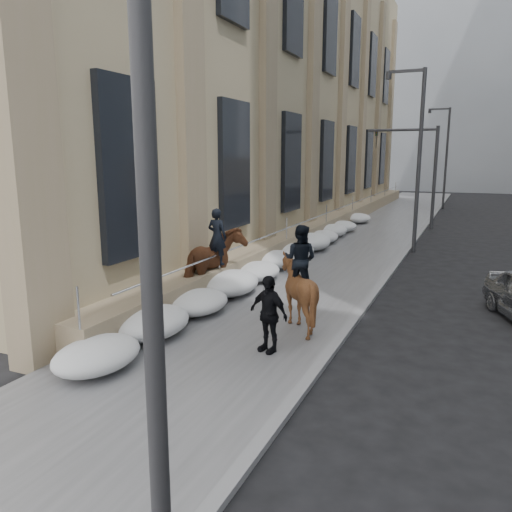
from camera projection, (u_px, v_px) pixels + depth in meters
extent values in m
plane|color=black|center=(207.00, 350.00, 11.34)|extent=(140.00, 140.00, 0.00)
cube|color=#545456|center=(328.00, 262.00, 20.29)|extent=(5.00, 80.00, 0.12)
cube|color=slate|center=(393.00, 268.00, 19.26)|extent=(0.24, 80.00, 0.12)
cube|color=#9D8A66|center=(291.00, 75.00, 29.57)|extent=(5.00, 44.00, 18.00)
cube|color=#887758|center=(337.00, 221.00, 30.07)|extent=(1.10, 44.00, 0.90)
cylinder|color=silver|center=(345.00, 206.00, 29.71)|extent=(0.06, 42.00, 0.06)
cube|color=#887758|center=(264.00, 59.00, 19.81)|extent=(0.70, 1.20, 16.20)
cube|color=black|center=(291.00, 163.00, 23.26)|extent=(0.20, 2.20, 4.50)
cube|color=slate|center=(475.00, 74.00, 60.77)|extent=(30.00, 12.00, 28.00)
cube|color=gray|center=(402.00, 117.00, 76.28)|extent=(24.00, 12.00, 20.00)
cylinder|color=#2D2D30|center=(148.00, 201.00, 4.01)|extent=(0.18, 0.18, 8.00)
cylinder|color=#2D2D30|center=(419.00, 163.00, 21.95)|extent=(0.18, 0.18, 8.00)
cube|color=#2D2D30|center=(406.00, 71.00, 21.49)|extent=(1.60, 0.15, 0.12)
cylinder|color=#2D2D30|center=(389.00, 76.00, 21.79)|extent=(0.24, 0.24, 0.30)
cylinder|color=#2D2D30|center=(446.00, 159.00, 39.88)|extent=(0.18, 0.18, 8.00)
cube|color=#2D2D30|center=(439.00, 109.00, 39.42)|extent=(1.60, 0.15, 0.12)
cylinder|color=#2D2D30|center=(430.00, 111.00, 39.73)|extent=(0.24, 0.24, 0.30)
cylinder|color=#2D2D30|center=(435.00, 178.00, 29.28)|extent=(0.20, 0.20, 6.00)
cylinder|color=#2D2D30|center=(402.00, 130.00, 29.51)|extent=(4.00, 0.16, 0.16)
imported|color=black|center=(376.00, 139.00, 30.21)|extent=(0.18, 0.22, 1.10)
ellipsoid|color=silver|center=(153.00, 323.00, 11.82)|extent=(1.50, 2.10, 0.68)
ellipsoid|color=silver|center=(231.00, 283.00, 15.38)|extent=(1.60, 2.20, 0.72)
ellipsoid|color=silver|center=(275.00, 259.00, 19.02)|extent=(1.40, 2.00, 0.64)
ellipsoid|color=silver|center=(311.00, 242.00, 22.53)|extent=(1.70, 2.30, 0.76)
ellipsoid|color=silver|center=(332.00, 231.00, 26.17)|extent=(1.50, 2.10, 0.66)
imported|color=#4D2917|center=(215.00, 263.00, 15.15)|extent=(1.27, 2.46, 2.02)
imported|color=black|center=(216.00, 237.00, 15.12)|extent=(0.66, 0.46, 1.72)
imported|color=#482914|center=(298.00, 292.00, 12.34)|extent=(1.50, 1.68, 1.81)
imported|color=black|center=(300.00, 259.00, 12.32)|extent=(0.86, 0.68, 1.72)
imported|color=black|center=(268.00, 314.00, 10.83)|extent=(1.08, 0.71, 1.71)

